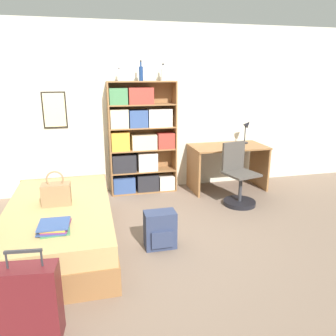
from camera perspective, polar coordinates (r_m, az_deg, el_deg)
The scene contains 14 objects.
ground_plane at distance 3.95m, azimuth -6.30°, elevation -11.82°, with size 14.00×14.00×0.00m, color #756051.
wall_back at distance 5.23m, azimuth -9.28°, elevation 9.91°, with size 10.00×0.09×2.60m.
bed at distance 3.86m, azimuth -18.25°, elevation -9.39°, with size 1.12×2.09×0.47m.
handbag at distance 3.75m, azimuth -18.88°, elevation -4.22°, with size 0.30×0.18×0.38m.
book_stack_on_bed at distance 3.20m, azimuth -19.04°, elevation -9.54°, with size 0.29×0.37×0.06m.
suitcase at distance 2.67m, azimuth -22.88°, elevation -20.84°, with size 0.43×0.23×0.71m.
bookcase at distance 5.15m, azimuth -4.91°, elevation 4.58°, with size 1.04×0.29×1.74m.
bottle_green at distance 5.04m, azimuth -8.49°, elevation 15.58°, with size 0.06×0.06×0.19m.
bottle_brown at distance 5.02m, azimuth -4.73°, elevation 16.16°, with size 0.06×0.06×0.29m.
bottle_clear at distance 5.13m, azimuth -0.85°, elevation 16.02°, with size 0.07×0.07×0.25m.
desk at distance 5.43m, azimuth 10.31°, elevation 1.58°, with size 1.21×0.67×0.73m.
desk_lamp at distance 5.61m, azimuth 13.57°, elevation 6.83°, with size 0.16×0.12×0.39m.
desk_chair at distance 4.87m, azimuth 12.15°, elevation -2.86°, with size 0.51×0.51×0.90m.
backpack at distance 3.63m, azimuth -1.37°, elevation -10.74°, with size 0.34×0.23×0.41m.
Camera 1 is at (-0.41, -3.47, 1.83)m, focal length 35.00 mm.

